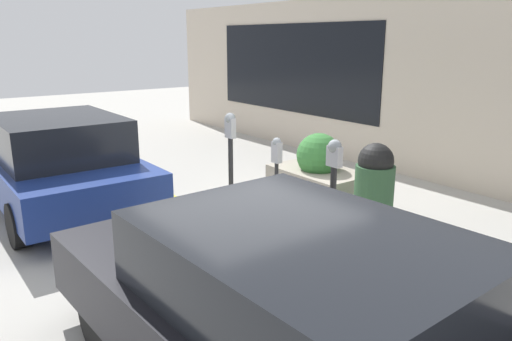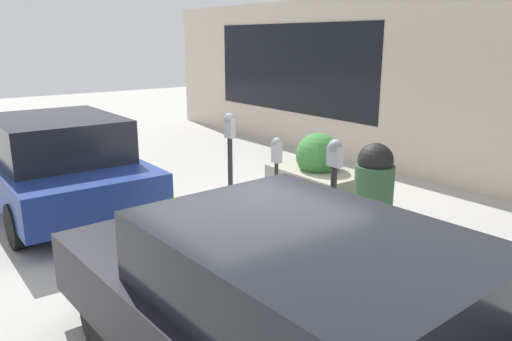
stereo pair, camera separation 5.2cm
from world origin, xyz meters
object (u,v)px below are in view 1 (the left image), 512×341
object	(u,v)px
parking_meter_nearest	(333,179)
parking_meter_middle	(230,144)
planter_box	(318,176)
parking_meter_second	(277,166)
parked_car_middle	(59,162)
parked_car_front	(291,313)
trash_bin	(374,187)

from	to	relation	value
parking_meter_nearest	parking_meter_middle	size ratio (longest dim) A/B	0.97
parking_meter_nearest	planter_box	xyz separation A→B (m)	(1.72, -1.40, -0.58)
parking_meter_second	parked_car_middle	xyz separation A→B (m)	(2.76, 2.21, -0.17)
parking_meter_nearest	parked_car_front	xyz separation A→B (m)	(-1.67, 2.10, -0.27)
parked_car_front	trash_bin	world-z (taller)	parked_car_front
parking_meter_second	parking_meter_middle	distance (m)	1.17
parked_car_middle	parking_meter_nearest	bearing A→B (deg)	-150.77
parking_meter_middle	planter_box	bearing A→B (deg)	-113.84
parking_meter_nearest	parked_car_middle	bearing A→B (deg)	28.90
parking_meter_nearest	parked_car_middle	xyz separation A→B (m)	(3.92, 2.16, -0.25)
parking_meter_nearest	parking_meter_second	distance (m)	1.16
parking_meter_second	parked_car_front	world-z (taller)	parked_car_front
parking_meter_middle	parked_car_front	size ratio (longest dim) A/B	0.34
parking_meter_second	parked_car_front	xyz separation A→B (m)	(-2.83, 2.15, -0.19)
parked_car_middle	trash_bin	bearing A→B (deg)	-136.88
parking_meter_middle	trash_bin	distance (m)	2.32
trash_bin	parking_meter_middle	bearing A→B (deg)	29.24
planter_box	trash_bin	world-z (taller)	trash_bin
parking_meter_second	parked_car_middle	size ratio (longest dim) A/B	0.32
parking_meter_middle	trash_bin	xyz separation A→B (m)	(-1.99, -1.11, -0.42)
parking_meter_middle	parking_meter_second	bearing A→B (deg)	179.94
parked_car_front	parked_car_middle	xyz separation A→B (m)	(5.59, 0.06, 0.02)
parking_meter_middle	parked_car_middle	world-z (taller)	parking_meter_middle
planter_box	parking_meter_second	bearing A→B (deg)	112.57
planter_box	trash_bin	bearing A→B (deg)	170.22
parking_meter_second	parking_meter_middle	xyz separation A→B (m)	(1.16, -0.00, 0.11)
parked_car_front	parked_car_middle	distance (m)	5.59
parked_car_front	trash_bin	xyz separation A→B (m)	(2.00, -3.26, -0.12)
planter_box	parked_car_front	world-z (taller)	parked_car_front
planter_box	parked_car_front	bearing A→B (deg)	134.08
parking_meter_middle	parked_car_middle	bearing A→B (deg)	54.08
planter_box	trash_bin	size ratio (longest dim) A/B	1.26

